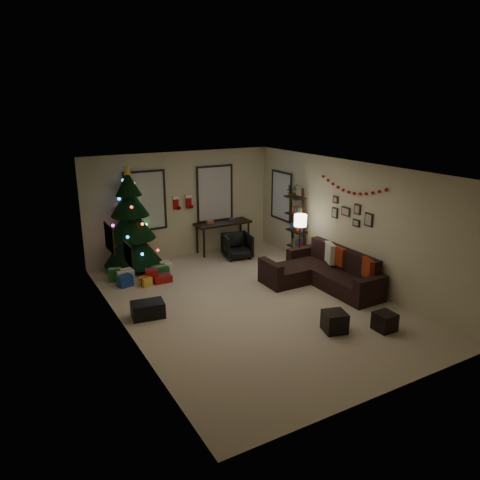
% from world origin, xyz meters
% --- Properties ---
extents(floor, '(7.00, 7.00, 0.00)m').
position_xyz_m(floor, '(0.00, 0.00, 0.00)').
color(floor, '#C2AD92').
rests_on(floor, ground).
extents(ceiling, '(7.00, 7.00, 0.00)m').
position_xyz_m(ceiling, '(0.00, 0.00, 2.70)').
color(ceiling, white).
rests_on(ceiling, floor).
extents(wall_back, '(5.00, 0.00, 5.00)m').
position_xyz_m(wall_back, '(0.00, 3.50, 1.35)').
color(wall_back, beige).
rests_on(wall_back, floor).
extents(wall_front, '(5.00, 0.00, 5.00)m').
position_xyz_m(wall_front, '(0.00, -3.50, 1.35)').
color(wall_front, beige).
rests_on(wall_front, floor).
extents(wall_left, '(0.00, 7.00, 7.00)m').
position_xyz_m(wall_left, '(-2.50, 0.00, 1.35)').
color(wall_left, beige).
rests_on(wall_left, floor).
extents(wall_right, '(0.00, 7.00, 7.00)m').
position_xyz_m(wall_right, '(2.50, 0.00, 1.35)').
color(wall_right, beige).
rests_on(wall_right, floor).
extents(window_back_left, '(1.05, 0.06, 1.50)m').
position_xyz_m(window_back_left, '(-0.95, 3.47, 1.55)').
color(window_back_left, '#728CB2').
rests_on(window_back_left, wall_back).
extents(window_back_right, '(1.05, 0.06, 1.50)m').
position_xyz_m(window_back_right, '(0.95, 3.47, 1.55)').
color(window_back_right, '#728CB2').
rests_on(window_back_right, wall_back).
extents(window_right_wall, '(0.06, 0.90, 1.30)m').
position_xyz_m(window_right_wall, '(2.47, 2.55, 1.50)').
color(window_right_wall, '#728CB2').
rests_on(window_right_wall, wall_right).
extents(christmas_tree, '(1.38, 1.38, 2.56)m').
position_xyz_m(christmas_tree, '(-1.44, 3.12, 1.06)').
color(christmas_tree, black).
rests_on(christmas_tree, floor).
extents(presents, '(1.50, 1.01, 0.30)m').
position_xyz_m(presents, '(-1.50, 2.26, 0.12)').
color(presents, '#14591E').
rests_on(presents, floor).
extents(sofa, '(1.68, 2.46, 0.82)m').
position_xyz_m(sofa, '(1.87, 0.04, 0.27)').
color(sofa, black).
rests_on(sofa, floor).
extents(pillow_red_a, '(0.23, 0.41, 0.40)m').
position_xyz_m(pillow_red_a, '(2.21, -0.94, 0.64)').
color(pillow_red_a, maroon).
rests_on(pillow_red_a, sofa).
extents(pillow_red_b, '(0.14, 0.41, 0.41)m').
position_xyz_m(pillow_red_b, '(2.21, -0.06, 0.64)').
color(pillow_red_b, maroon).
rests_on(pillow_red_b, sofa).
extents(pillow_cream, '(0.29, 0.46, 0.45)m').
position_xyz_m(pillow_cream, '(2.21, 0.23, 0.63)').
color(pillow_cream, beige).
rests_on(pillow_cream, sofa).
extents(ottoman_near, '(0.47, 0.47, 0.36)m').
position_xyz_m(ottoman_near, '(0.68, -1.75, 0.18)').
color(ottoman_near, black).
rests_on(ottoman_near, floor).
extents(ottoman_far, '(0.35, 0.35, 0.32)m').
position_xyz_m(ottoman_far, '(1.48, -2.15, 0.16)').
color(ottoman_far, black).
rests_on(ottoman_far, floor).
extents(desk, '(1.51, 0.54, 0.81)m').
position_xyz_m(desk, '(1.06, 3.22, 0.72)').
color(desk, black).
rests_on(desk, floor).
extents(desk_chair, '(0.71, 0.68, 0.64)m').
position_xyz_m(desk_chair, '(1.13, 2.57, 0.32)').
color(desk_chair, black).
rests_on(desk_chair, floor).
extents(bookshelf, '(0.30, 0.56, 1.92)m').
position_xyz_m(bookshelf, '(2.30, 1.60, 0.93)').
color(bookshelf, black).
rests_on(bookshelf, floor).
extents(potted_plant, '(0.54, 0.54, 0.46)m').
position_xyz_m(potted_plant, '(2.30, 1.87, 1.79)').
color(potted_plant, '#4C4C4C').
rests_on(potted_plant, bookshelf).
extents(floor_lamp, '(0.29, 0.29, 1.38)m').
position_xyz_m(floor_lamp, '(1.95, 1.02, 1.15)').
color(floor_lamp, black).
rests_on(floor_lamp, floor).
extents(art_map, '(0.04, 0.60, 0.50)m').
position_xyz_m(art_map, '(-2.48, 0.90, 1.49)').
color(art_map, black).
rests_on(art_map, wall_left).
extents(art_abstract, '(0.04, 0.45, 0.35)m').
position_xyz_m(art_abstract, '(-2.48, -0.31, 1.53)').
color(art_abstract, black).
rests_on(art_abstract, wall_left).
extents(gallery, '(0.03, 1.25, 0.54)m').
position_xyz_m(gallery, '(2.48, -0.07, 1.57)').
color(gallery, black).
rests_on(gallery, wall_right).
extents(garland, '(0.08, 1.90, 0.30)m').
position_xyz_m(garland, '(2.45, -0.07, 2.14)').
color(garland, '#A5140C').
rests_on(garland, wall_right).
extents(stocking_left, '(0.20, 0.05, 0.36)m').
position_xyz_m(stocking_left, '(-0.14, 3.47, 1.42)').
color(stocking_left, '#990F0C').
rests_on(stocking_left, wall_back).
extents(stocking_right, '(0.20, 0.05, 0.36)m').
position_xyz_m(stocking_right, '(0.19, 3.42, 1.43)').
color(stocking_right, '#990F0C').
rests_on(stocking_right, wall_back).
extents(storage_bin, '(0.65, 0.48, 0.30)m').
position_xyz_m(storage_bin, '(-2.00, 0.40, 0.15)').
color(storage_bin, black).
rests_on(storage_bin, floor).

